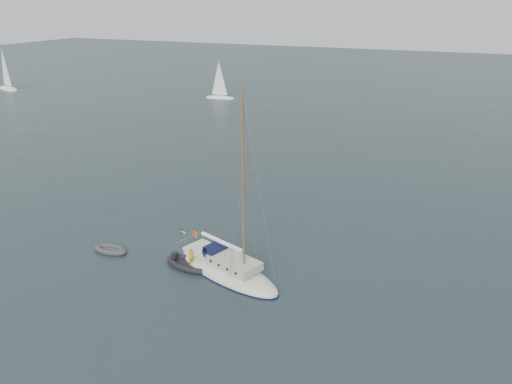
% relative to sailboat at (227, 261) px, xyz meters
% --- Properties ---
extents(ground, '(300.00, 300.00, 0.00)m').
position_rel_sailboat_xyz_m(ground, '(0.85, 1.63, -0.94)').
color(ground, black).
rests_on(ground, ground).
extents(sailboat, '(8.72, 2.62, 12.42)m').
position_rel_sailboat_xyz_m(sailboat, '(0.00, 0.00, 0.00)').
color(sailboat, beige).
rests_on(sailboat, ground).
extents(dinghy, '(2.57, 1.16, 0.37)m').
position_rel_sailboat_xyz_m(dinghy, '(-8.74, -0.51, -0.78)').
color(dinghy, '#444448').
rests_on(dinghy, ground).
extents(rib, '(3.63, 1.65, 1.40)m').
position_rel_sailboat_xyz_m(rib, '(-2.70, -0.15, -0.72)').
color(rib, black).
rests_on(rib, ground).
extents(distant_yacht_c, '(5.30, 2.83, 7.02)m').
position_rel_sailboat_xyz_m(distant_yacht_c, '(-27.38, 52.43, 2.06)').
color(distant_yacht_c, white).
rests_on(distant_yacht_c, ground).
extents(distant_yacht_a, '(6.60, 3.52, 8.74)m').
position_rel_sailboat_xyz_m(distant_yacht_a, '(-68.42, 44.52, 2.80)').
color(distant_yacht_a, white).
rests_on(distant_yacht_a, ground).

